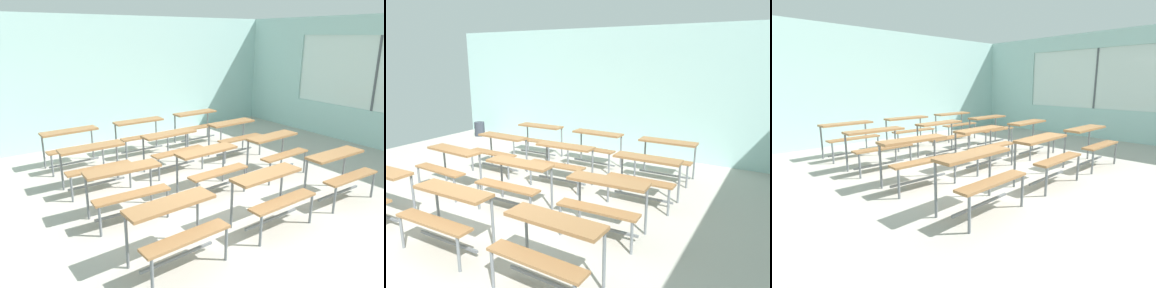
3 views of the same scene
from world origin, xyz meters
The scene contains 15 objects.
ground centered at (0.00, 0.00, -0.03)m, with size 10.00×9.00×0.05m, color #ADA89E.
wall_back centered at (0.00, 4.50, 1.50)m, with size 10.00×0.12×3.00m, color #A8D1CC.
wall_right centered at (5.00, -0.13, 1.45)m, with size 0.12×9.00×3.00m.
desk_bench_r0c0 centered at (-1.23, -0.85, 0.56)m, with size 1.12×0.63×0.74m.
desk_bench_r0c1 centered at (0.32, -0.84, 0.56)m, with size 1.11×0.62×0.74m.
desk_bench_r0c2 centered at (1.85, -0.85, 0.56)m, with size 1.11×0.60×0.74m.
desk_bench_r1c0 centered at (-1.24, 0.48, 0.56)m, with size 1.13×0.64×0.74m.
desk_bench_r1c1 centered at (0.27, 0.48, 0.56)m, with size 1.12×0.63×0.74m.
desk_bench_r1c2 centered at (1.81, 0.47, 0.56)m, with size 1.13×0.65×0.74m.
desk_bench_r2c0 centered at (-1.25, 1.73, 0.56)m, with size 1.11×0.60×0.74m.
desk_bench_r2c1 centered at (0.30, 1.73, 0.56)m, with size 1.12×0.63×0.74m.
desk_bench_r2c2 centered at (1.88, 1.75, 0.56)m, with size 1.11×0.60×0.74m.
desk_bench_r3c0 centered at (-1.24, 3.02, 0.56)m, with size 1.12×0.62×0.74m.
desk_bench_r3c1 centered at (0.28, 3.03, 0.56)m, with size 1.11×0.61×0.74m.
desk_bench_r3c2 centered at (1.82, 3.05, 0.56)m, with size 1.11×0.60×0.74m.
Camera 3 is at (-3.80, -3.30, 1.60)m, focal length 28.00 mm.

